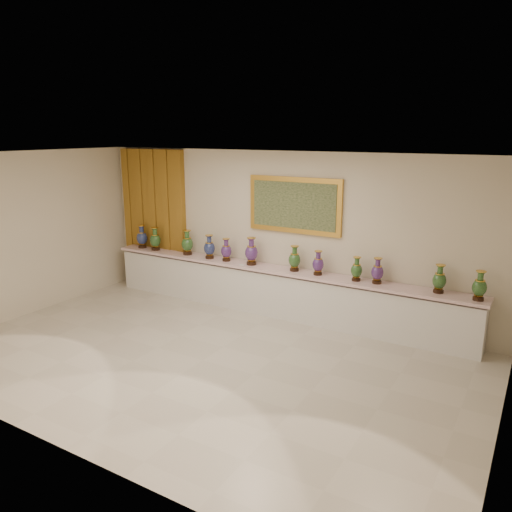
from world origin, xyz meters
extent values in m
plane|color=beige|center=(0.00, 0.00, 0.00)|extent=(8.00, 8.00, 0.00)
plane|color=beige|center=(0.00, 2.50, 1.50)|extent=(8.00, 0.00, 8.00)
plane|color=beige|center=(-4.00, 0.00, 1.50)|extent=(0.00, 5.00, 5.00)
plane|color=white|center=(0.00, 0.00, 3.00)|extent=(8.00, 8.00, 0.00)
cube|color=#9D6A21|center=(-3.03, 2.44, 1.50)|extent=(1.64, 0.14, 2.95)
cube|color=gold|center=(0.27, 2.46, 2.05)|extent=(1.80, 0.06, 1.00)
cube|color=#20361B|center=(0.27, 2.42, 2.05)|extent=(1.62, 0.02, 0.82)
cube|color=white|center=(0.00, 2.27, 0.41)|extent=(7.20, 0.42, 0.81)
cube|color=#FFD6D9|center=(0.00, 2.25, 0.88)|extent=(7.28, 0.48, 0.05)
cylinder|color=#331C0E|center=(-3.24, 2.24, 0.92)|extent=(0.17, 0.17, 0.05)
cone|color=gold|center=(-3.24, 2.24, 0.98)|extent=(0.15, 0.15, 0.03)
ellipsoid|color=#090F41|center=(-3.24, 2.24, 1.11)|extent=(0.25, 0.25, 0.28)
cylinder|color=gold|center=(-3.24, 2.24, 1.23)|extent=(0.16, 0.16, 0.01)
cylinder|color=#090F41|center=(-3.24, 2.24, 1.30)|extent=(0.09, 0.09, 0.10)
cone|color=#090F41|center=(-3.24, 2.24, 1.37)|extent=(0.16, 0.16, 0.04)
cylinder|color=gold|center=(-3.24, 2.24, 1.39)|extent=(0.16, 0.16, 0.01)
cylinder|color=#331C0E|center=(-2.84, 2.22, 0.92)|extent=(0.17, 0.17, 0.05)
cone|color=gold|center=(-2.84, 2.22, 0.98)|extent=(0.15, 0.15, 0.03)
ellipsoid|color=black|center=(-2.84, 2.22, 1.11)|extent=(0.24, 0.24, 0.28)
cylinder|color=gold|center=(-2.84, 2.22, 1.23)|extent=(0.15, 0.15, 0.01)
cylinder|color=black|center=(-2.84, 2.22, 1.29)|extent=(0.09, 0.09, 0.10)
cone|color=black|center=(-2.84, 2.22, 1.36)|extent=(0.15, 0.15, 0.04)
cylinder|color=gold|center=(-2.84, 2.22, 1.38)|extent=(0.16, 0.16, 0.01)
cylinder|color=#331C0E|center=(-2.02, 2.25, 0.93)|extent=(0.18, 0.18, 0.05)
cone|color=gold|center=(-2.02, 2.25, 0.98)|extent=(0.16, 0.16, 0.03)
ellipsoid|color=black|center=(-2.02, 2.25, 1.12)|extent=(0.29, 0.29, 0.29)
cylinder|color=gold|center=(-2.02, 2.25, 1.24)|extent=(0.16, 0.16, 0.01)
cylinder|color=black|center=(-2.02, 2.25, 1.31)|extent=(0.09, 0.09, 0.11)
cone|color=black|center=(-2.02, 2.25, 1.38)|extent=(0.16, 0.16, 0.04)
cylinder|color=gold|center=(-2.02, 2.25, 1.40)|extent=(0.16, 0.16, 0.01)
cylinder|color=#331C0E|center=(-1.45, 2.23, 0.92)|extent=(0.17, 0.17, 0.05)
cone|color=gold|center=(-1.45, 2.23, 0.97)|extent=(0.14, 0.14, 0.03)
ellipsoid|color=#090F41|center=(-1.45, 2.23, 1.10)|extent=(0.26, 0.26, 0.27)
cylinder|color=gold|center=(-1.45, 2.23, 1.22)|extent=(0.15, 0.15, 0.01)
cylinder|color=#090F41|center=(-1.45, 2.23, 1.28)|extent=(0.09, 0.09, 0.10)
cone|color=#090F41|center=(-1.45, 2.23, 1.35)|extent=(0.15, 0.15, 0.04)
cylinder|color=gold|center=(-1.45, 2.23, 1.36)|extent=(0.15, 0.15, 0.01)
cylinder|color=#331C0E|center=(-1.06, 2.23, 0.92)|extent=(0.16, 0.16, 0.04)
cone|color=gold|center=(-1.06, 2.23, 0.97)|extent=(0.14, 0.14, 0.03)
ellipsoid|color=#240B45|center=(-1.06, 2.23, 1.09)|extent=(0.27, 0.27, 0.26)
cylinder|color=gold|center=(-1.06, 2.23, 1.20)|extent=(0.14, 0.14, 0.01)
cylinder|color=#240B45|center=(-1.06, 2.23, 1.26)|extent=(0.08, 0.08, 0.09)
cone|color=#240B45|center=(-1.06, 2.23, 1.32)|extent=(0.14, 0.14, 0.03)
cylinder|color=gold|center=(-1.06, 2.23, 1.34)|extent=(0.14, 0.14, 0.01)
cylinder|color=#331C0E|center=(-0.50, 2.24, 0.93)|extent=(0.18, 0.18, 0.05)
cone|color=gold|center=(-0.50, 2.24, 0.98)|extent=(0.16, 0.16, 0.03)
ellipsoid|color=#240B45|center=(-0.50, 2.24, 1.13)|extent=(0.25, 0.25, 0.30)
cylinder|color=gold|center=(-0.50, 2.24, 1.25)|extent=(0.17, 0.17, 0.01)
cylinder|color=#240B45|center=(-0.50, 2.24, 1.32)|extent=(0.10, 0.10, 0.11)
cone|color=#240B45|center=(-0.50, 2.24, 1.39)|extent=(0.17, 0.17, 0.04)
cylinder|color=gold|center=(-0.50, 2.24, 1.41)|extent=(0.17, 0.17, 0.01)
cylinder|color=#331C0E|center=(0.39, 2.26, 0.92)|extent=(0.16, 0.16, 0.05)
cone|color=gold|center=(0.39, 2.26, 0.97)|extent=(0.14, 0.14, 0.03)
ellipsoid|color=black|center=(0.39, 2.26, 1.10)|extent=(0.23, 0.23, 0.27)
cylinder|color=gold|center=(0.39, 2.26, 1.21)|extent=(0.15, 0.15, 0.01)
cylinder|color=black|center=(0.39, 2.26, 1.27)|extent=(0.09, 0.09, 0.10)
cone|color=black|center=(0.39, 2.26, 1.34)|extent=(0.15, 0.15, 0.04)
cylinder|color=gold|center=(0.39, 2.26, 1.36)|extent=(0.15, 0.15, 0.01)
cylinder|color=#331C0E|center=(0.85, 2.25, 0.92)|extent=(0.15, 0.15, 0.04)
cone|color=gold|center=(0.85, 2.25, 0.97)|extent=(0.13, 0.13, 0.03)
ellipsoid|color=#240B45|center=(0.85, 2.25, 1.09)|extent=(0.21, 0.21, 0.25)
cylinder|color=gold|center=(0.85, 2.25, 1.19)|extent=(0.14, 0.14, 0.01)
cylinder|color=#240B45|center=(0.85, 2.25, 1.25)|extent=(0.08, 0.08, 0.09)
cone|color=#240B45|center=(0.85, 2.25, 1.31)|extent=(0.14, 0.14, 0.03)
cylinder|color=gold|center=(0.85, 2.25, 1.32)|extent=(0.14, 0.14, 0.01)
cylinder|color=#331C0E|center=(1.55, 2.25, 0.92)|extent=(0.15, 0.15, 0.04)
cone|color=gold|center=(1.55, 2.25, 0.97)|extent=(0.13, 0.13, 0.03)
ellipsoid|color=black|center=(1.55, 2.25, 1.08)|extent=(0.25, 0.25, 0.24)
cylinder|color=gold|center=(1.55, 2.25, 1.18)|extent=(0.13, 0.13, 0.01)
cylinder|color=black|center=(1.55, 2.25, 1.23)|extent=(0.08, 0.08, 0.09)
cone|color=black|center=(1.55, 2.25, 1.29)|extent=(0.13, 0.13, 0.03)
cylinder|color=gold|center=(1.55, 2.25, 1.31)|extent=(0.13, 0.13, 0.01)
cylinder|color=#331C0E|center=(1.90, 2.28, 0.92)|extent=(0.15, 0.15, 0.04)
cone|color=gold|center=(1.90, 2.28, 0.97)|extent=(0.13, 0.13, 0.03)
ellipsoid|color=#240B45|center=(1.90, 2.28, 1.09)|extent=(0.26, 0.26, 0.25)
cylinder|color=gold|center=(1.90, 2.28, 1.19)|extent=(0.14, 0.14, 0.01)
cylinder|color=#240B45|center=(1.90, 2.28, 1.25)|extent=(0.08, 0.08, 0.09)
cone|color=#240B45|center=(1.90, 2.28, 1.31)|extent=(0.14, 0.14, 0.03)
cylinder|color=gold|center=(1.90, 2.28, 1.33)|extent=(0.14, 0.14, 0.01)
cylinder|color=#331C0E|center=(2.87, 2.29, 0.92)|extent=(0.16, 0.16, 0.04)
cone|color=gold|center=(2.87, 2.29, 0.97)|extent=(0.14, 0.14, 0.03)
ellipsoid|color=black|center=(2.87, 2.29, 1.10)|extent=(0.25, 0.25, 0.26)
cylinder|color=gold|center=(2.87, 2.29, 1.21)|extent=(0.14, 0.14, 0.01)
cylinder|color=black|center=(2.87, 2.29, 1.26)|extent=(0.08, 0.08, 0.09)
cone|color=black|center=(2.87, 2.29, 1.33)|extent=(0.14, 0.14, 0.03)
cylinder|color=gold|center=(2.87, 2.29, 1.34)|extent=(0.15, 0.15, 0.01)
cylinder|color=#331C0E|center=(3.45, 2.21, 0.92)|extent=(0.16, 0.16, 0.04)
cone|color=gold|center=(3.45, 2.21, 0.97)|extent=(0.14, 0.14, 0.03)
ellipsoid|color=black|center=(3.45, 2.21, 1.10)|extent=(0.27, 0.27, 0.26)
cylinder|color=gold|center=(3.45, 2.21, 1.21)|extent=(0.14, 0.14, 0.01)
cylinder|color=black|center=(3.45, 2.21, 1.26)|extent=(0.08, 0.08, 0.09)
cone|color=black|center=(3.45, 2.21, 1.33)|extent=(0.14, 0.14, 0.03)
cylinder|color=gold|center=(3.45, 2.21, 1.35)|extent=(0.15, 0.15, 0.01)
cube|color=white|center=(-0.64, 2.13, 0.90)|extent=(0.10, 0.06, 0.00)
camera|label=1|loc=(4.18, -5.50, 3.34)|focal=35.00mm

